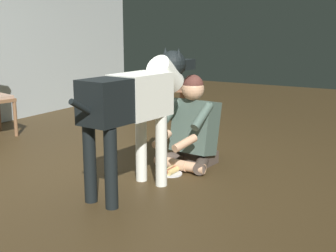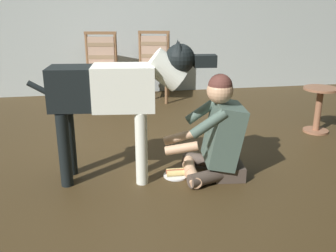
# 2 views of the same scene
# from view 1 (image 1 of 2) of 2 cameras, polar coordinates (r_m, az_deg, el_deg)

# --- Properties ---
(ground_plane) EXTENTS (13.48, 13.48, 0.00)m
(ground_plane) POSITION_cam_1_polar(r_m,az_deg,el_deg) (4.09, -6.05, -6.18)
(ground_plane) COLOR #3E2E19
(person_sitting_on_floor) EXTENTS (0.69, 0.57, 0.86)m
(person_sitting_on_floor) POSITION_cam_1_polar(r_m,az_deg,el_deg) (4.27, 3.04, -0.36)
(person_sitting_on_floor) COLOR #4A3D34
(person_sitting_on_floor) RESTS_ON ground
(large_dog) EXTENTS (1.44, 0.39, 1.12)m
(large_dog) POSITION_cam_1_polar(r_m,az_deg,el_deg) (3.57, -3.98, 3.18)
(large_dog) COLOR white
(large_dog) RESTS_ON ground
(hot_dog_on_plate) EXTENTS (0.21, 0.21, 0.06)m
(hot_dog_on_plate) POSITION_cam_1_polar(r_m,az_deg,el_deg) (4.09, 0.35, -5.71)
(hot_dog_on_plate) COLOR white
(hot_dog_on_plate) RESTS_ON ground
(round_side_table) EXTENTS (0.37, 0.37, 0.51)m
(round_side_table) POSITION_cam_1_polar(r_m,az_deg,el_deg) (5.92, 1.79, 2.72)
(round_side_table) COLOR #8D5B41
(round_side_table) RESTS_ON ground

